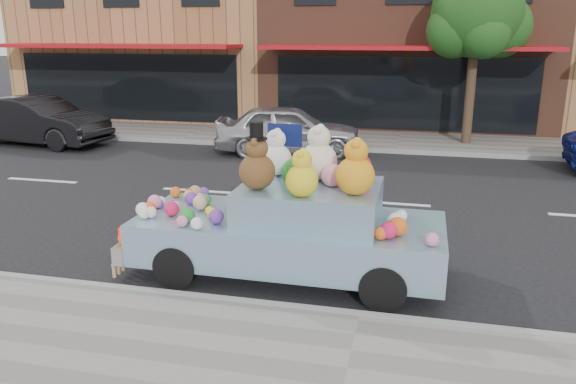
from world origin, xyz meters
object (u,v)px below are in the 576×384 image
(street_tree, at_px, (477,20))
(car_dark, at_px, (38,121))
(art_car, at_px, (291,222))
(car_silver, at_px, (288,129))

(street_tree, height_order, car_dark, street_tree)
(street_tree, bearing_deg, art_car, -106.85)
(car_dark, height_order, art_car, art_car)
(car_dark, xyz_separation_m, art_car, (9.72, -7.65, 0.05))
(car_silver, bearing_deg, art_car, -177.47)
(car_dark, bearing_deg, street_tree, -71.26)
(art_car, bearing_deg, car_dark, 142.16)
(street_tree, distance_m, art_car, 11.22)
(street_tree, xyz_separation_m, art_car, (-3.14, -10.38, -2.90))
(street_tree, xyz_separation_m, car_silver, (-5.07, -2.24, -2.99))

